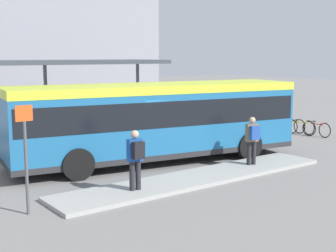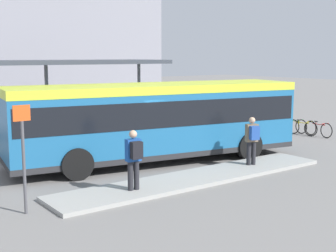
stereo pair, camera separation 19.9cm
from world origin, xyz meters
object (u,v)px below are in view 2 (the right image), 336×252
object	(u,v)px
pedestrian_waiting	(134,156)
bicycle_yellow	(302,127)
bicycle_red	(318,129)
city_bus	(156,117)
bicycle_green	(294,125)
pedestrian_companion	(252,138)
platform_sign	(23,154)

from	to	relation	value
pedestrian_waiting	bicycle_yellow	bearing A→B (deg)	-67.24
bicycle_red	bicycle_yellow	distance (m)	0.84
city_bus	bicycle_green	world-z (taller)	city_bus
city_bus	pedestrian_waiting	bearing A→B (deg)	-124.03
pedestrian_waiting	city_bus	bearing A→B (deg)	-37.59
pedestrian_waiting	bicycle_green	size ratio (longest dim) A/B	1.00
city_bus	bicycle_red	bearing A→B (deg)	8.82
pedestrian_waiting	bicycle_yellow	size ratio (longest dim) A/B	0.98
pedestrian_waiting	bicycle_yellow	distance (m)	12.99
pedestrian_companion	bicycle_green	bearing A→B (deg)	-40.98
pedestrian_waiting	pedestrian_companion	distance (m)	5.10
bicycle_red	bicycle_yellow	bearing A→B (deg)	-153.00
platform_sign	city_bus	bearing A→B (deg)	25.41
city_bus	pedestrian_companion	xyz separation A→B (m)	(2.17, -2.86, -0.63)
pedestrian_waiting	bicycle_yellow	xyz separation A→B (m)	(12.42, 3.73, -0.75)
city_bus	pedestrian_waiting	distance (m)	4.29
bicycle_yellow	platform_sign	world-z (taller)	platform_sign
bicycle_green	bicycle_red	bearing A→B (deg)	0.06
pedestrian_waiting	bicycle_green	world-z (taller)	pedestrian_waiting
city_bus	platform_sign	size ratio (longest dim) A/B	4.05
city_bus	platform_sign	bearing A→B (deg)	-145.01
bicycle_red	pedestrian_companion	bearing A→B (deg)	-64.00
bicycle_yellow	bicycle_red	bearing A→B (deg)	15.49
bicycle_red	platform_sign	size ratio (longest dim) A/B	0.63
pedestrian_waiting	bicycle_red	xyz separation A→B (m)	(12.72, 2.95, -0.75)
city_bus	platform_sign	xyz separation A→B (m)	(-6.08, -2.89, -0.18)
bicycle_yellow	pedestrian_waiting	bearing A→B (deg)	-78.49
bicycle_red	bicycle_yellow	xyz separation A→B (m)	(-0.30, 0.79, 0.01)
bicycle_green	city_bus	bearing A→B (deg)	-80.26
bicycle_red	platform_sign	xyz separation A→B (m)	(-15.87, -2.76, 1.18)
pedestrian_waiting	pedestrian_companion	size ratio (longest dim) A/B	1.02
platform_sign	bicycle_yellow	bearing A→B (deg)	12.83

